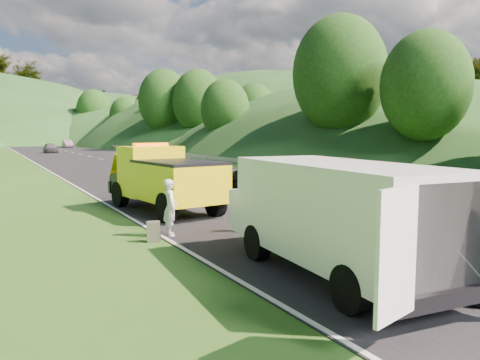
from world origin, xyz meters
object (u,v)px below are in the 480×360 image
spare_tire (480,305)px  white_van (334,212)px  child (244,232)px  worker (385,282)px  suitcase (153,232)px  tow_truck (164,178)px  passing_suv (272,197)px  woman (171,236)px

spare_tire → white_van: bearing=114.3°
child → spare_tire: child is taller
worker → suitcase: size_ratio=3.04×
tow_truck → white_van: size_ratio=0.89×
white_van → worker: white_van is taller
passing_suv → child: bearing=-123.9°
worker → passing_suv: (4.73, 11.50, 0.00)m
spare_tire → child: bearing=96.1°
suitcase → passing_suv: bearing=37.4°
woman → worker: size_ratio=0.95×
white_van → worker: size_ratio=4.00×
tow_truck → suitcase: size_ratio=10.82×
suitcase → worker: bearing=-61.8°
tow_truck → worker: 10.32m
worker → suitcase: (-2.99, 5.59, 0.29)m
tow_truck → child: size_ratio=6.67×
suitcase → child: bearing=-3.4°
tow_truck → white_van: tow_truck is taller
white_van → worker: bearing=-48.8°
white_van → woman: white_van is taller
white_van → worker: 1.73m
worker → woman: bearing=111.8°
child → suitcase: 2.79m
spare_tire → woman: bearing=110.1°
woman → suitcase: size_ratio=2.87×
suitcase → spare_tire: 8.12m
spare_tire → passing_suv: (4.20, 13.22, 0.00)m
tow_truck → white_van: bearing=-94.6°
tow_truck → white_van: (0.39, -9.34, 0.10)m
woman → suitcase: bearing=137.5°
tow_truck → woman: (-1.30, -4.14, -1.26)m
worker → spare_tire: bearing=-71.9°
spare_tire → suitcase: bearing=115.8°
woman → worker: bearing=-145.9°
tow_truck → spare_tire: (1.55, -11.91, -1.26)m
white_van → spare_tire: 3.14m
child → suitcase: (-2.77, 0.17, 0.29)m
tow_truck → white_van: 9.34m
worker → passing_suv: bearing=68.4°
passing_suv → white_van: bearing=-111.4°
suitcase → passing_suv: size_ratio=0.11×
woman → child: (2.09, -0.63, 0.00)m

